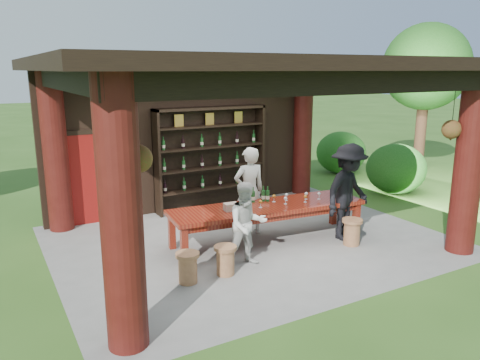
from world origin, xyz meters
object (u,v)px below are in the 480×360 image
tasting_table (268,210)px  host (249,191)px  guest_woman (247,224)px  napkin_basket (231,207)px  stool_near_right (352,231)px  stool_near_left (225,259)px  wine_shelf (211,158)px  stool_far_left (188,267)px  guest_man (348,192)px

tasting_table → host: size_ratio=2.19×
guest_woman → napkin_basket: guest_woman is taller
stool_near_right → napkin_basket: size_ratio=1.99×
stool_near_left → stool_near_right: (2.76, 0.00, 0.01)m
wine_shelf → stool_near_right: size_ratio=5.40×
stool_near_left → stool_near_right: bearing=0.0°
stool_near_left → guest_woman: 0.72m
napkin_basket → wine_shelf: bearing=71.7°
host → stool_near_left: bearing=54.6°
napkin_basket → tasting_table: bearing=-2.4°
stool_near_right → host: (-1.40, 1.55, 0.63)m
stool_far_left → guest_man: guest_man is taller
tasting_table → napkin_basket: size_ratio=15.24×
tasting_table → stool_far_left: bearing=-156.2°
host → guest_woman: (-0.85, -1.38, -0.17)m
stool_far_left → guest_man: 3.64m
guest_man → wine_shelf: bearing=97.7°
wine_shelf → stool_far_left: wine_shelf is taller
stool_near_left → stool_far_left: bearing=177.9°
host → stool_far_left: bearing=42.9°
wine_shelf → host: wine_shelf is taller
stool_near_right → host: 2.18m
guest_woman → host: bearing=67.8°
guest_man → napkin_basket: (-2.26, 0.66, -0.14)m
stool_near_right → stool_near_left: bearing=-180.0°
stool_near_left → host: host is taller
stool_near_left → stool_near_right: size_ratio=0.96×
host → napkin_basket: bearing=44.0°
wine_shelf → guest_woman: 3.64m
stool_near_right → guest_man: (0.14, 0.32, 0.69)m
guest_woman → guest_man: 2.41m
wine_shelf → napkin_basket: bearing=-108.3°
stool_near_right → guest_woman: bearing=175.9°
stool_far_left → wine_shelf: bearing=58.9°
host → tasting_table: bearing=102.4°
wine_shelf → guest_woman: size_ratio=1.89×
tasting_table → napkin_basket: bearing=177.6°
tasting_table → napkin_basket: (-0.79, 0.03, 0.18)m
wine_shelf → host: 2.11m
napkin_basket → host: bearing=38.1°
wine_shelf → guest_woman: wine_shelf is taller
guest_man → stool_near_left: bearing=171.3°
tasting_table → guest_woman: bearing=-139.6°
host → napkin_basket: 0.92m
stool_near_right → host: host is taller
guest_woman → guest_man: bearing=13.1°
tasting_table → guest_man: guest_man is taller
guest_woman → stool_near_left: bearing=-152.7°
wine_shelf → napkin_basket: size_ratio=10.74×
stool_far_left → napkin_basket: napkin_basket is taller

